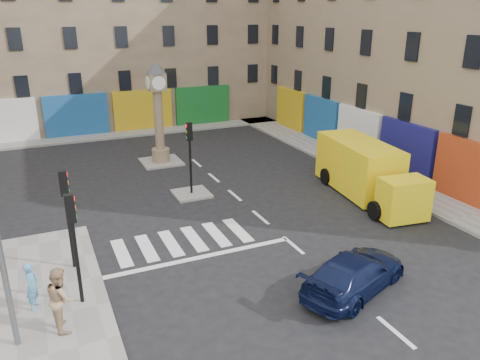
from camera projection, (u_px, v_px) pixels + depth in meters
ground at (306, 256)px, 18.13m from camera, size 120.00×120.00×0.00m
sidewalk_right at (340, 158)px, 30.03m from camera, size 2.60×30.00×0.15m
sidewalk_far at (107, 135)px, 35.65m from camera, size 32.00×2.40×0.15m
island_near at (192, 194)px, 24.22m from camera, size 1.80×1.80×0.12m
island_far at (161, 162)px, 29.37m from camera, size 2.40×2.40×0.12m
building_right at (431, 27)px, 29.76m from camera, size 10.00×30.00×16.00m
building_far at (86, 18)px, 37.77m from camera, size 32.00×10.00×17.00m
traffic_light_left_near at (73, 232)px, 14.23m from camera, size 0.28×0.22×3.70m
traffic_light_left_far at (66, 204)px, 16.30m from camera, size 0.28×0.22×3.70m
traffic_light_island at (190, 147)px, 23.36m from camera, size 0.28×0.22×3.70m
clock_pillar at (158, 107)px, 28.19m from camera, size 1.20×1.20×6.10m
navy_sedan at (355, 273)px, 15.73m from camera, size 4.93×3.43×1.32m
yellow_van at (365, 171)px, 23.74m from camera, size 3.22×7.56×2.67m
pedestrian_blue at (32, 286)px, 14.49m from camera, size 0.54×0.66×1.58m
pedestrian_tan at (61, 298)px, 13.52m from camera, size 0.85×1.03×1.97m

